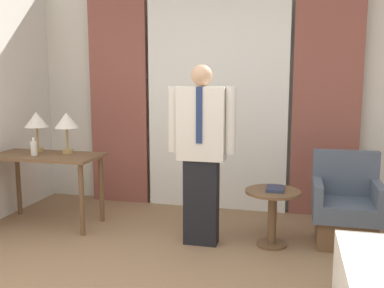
{
  "coord_description": "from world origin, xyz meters",
  "views": [
    {
      "loc": [
        0.9,
        -2.32,
        1.54
      ],
      "look_at": [
        0.02,
        1.3,
        0.97
      ],
      "focal_mm": 40.0,
      "sensor_mm": 36.0,
      "label": 1
    }
  ],
  "objects_px": {
    "bottle_near_edge": "(34,148)",
    "person": "(201,149)",
    "armchair": "(346,210)",
    "table_lamp_left": "(36,121)",
    "desk": "(46,166)",
    "book": "(275,189)",
    "side_table": "(272,208)",
    "table_lamp_right": "(67,122)"
  },
  "relations": [
    {
      "from": "table_lamp_right",
      "to": "person",
      "type": "distance_m",
      "value": 1.55
    },
    {
      "from": "table_lamp_right",
      "to": "book",
      "type": "bearing_deg",
      "value": -4.5
    },
    {
      "from": "side_table",
      "to": "table_lamp_left",
      "type": "bearing_deg",
      "value": 176.0
    },
    {
      "from": "desk",
      "to": "side_table",
      "type": "xyz_separation_m",
      "value": [
        2.34,
        -0.04,
        -0.28
      ]
    },
    {
      "from": "side_table",
      "to": "person",
      "type": "bearing_deg",
      "value": -171.27
    },
    {
      "from": "desk",
      "to": "book",
      "type": "height_order",
      "value": "desk"
    },
    {
      "from": "table_lamp_right",
      "to": "armchair",
      "type": "relative_size",
      "value": 0.5
    },
    {
      "from": "table_lamp_right",
      "to": "person",
      "type": "bearing_deg",
      "value": -10.32
    },
    {
      "from": "person",
      "to": "armchair",
      "type": "xyz_separation_m",
      "value": [
        1.31,
        0.31,
        -0.58
      ]
    },
    {
      "from": "table_lamp_left",
      "to": "desk",
      "type": "bearing_deg",
      "value": -36.79
    },
    {
      "from": "armchair",
      "to": "table_lamp_right",
      "type": "bearing_deg",
      "value": -179.28
    },
    {
      "from": "desk",
      "to": "book",
      "type": "xyz_separation_m",
      "value": [
        2.36,
        -0.04,
        -0.09
      ]
    },
    {
      "from": "book",
      "to": "side_table",
      "type": "bearing_deg",
      "value": -166.5
    },
    {
      "from": "person",
      "to": "book",
      "type": "relative_size",
      "value": 7.85
    },
    {
      "from": "bottle_near_edge",
      "to": "person",
      "type": "height_order",
      "value": "person"
    },
    {
      "from": "bottle_near_edge",
      "to": "person",
      "type": "bearing_deg",
      "value": -2.62
    },
    {
      "from": "desk",
      "to": "table_lamp_left",
      "type": "bearing_deg",
      "value": 143.21
    },
    {
      "from": "table_lamp_right",
      "to": "armchair",
      "type": "bearing_deg",
      "value": 0.72
    },
    {
      "from": "desk",
      "to": "bottle_near_edge",
      "type": "bearing_deg",
      "value": -147.88
    },
    {
      "from": "book",
      "to": "table_lamp_left",
      "type": "bearing_deg",
      "value": 176.13
    },
    {
      "from": "table_lamp_left",
      "to": "person",
      "type": "bearing_deg",
      "value": -8.38
    },
    {
      "from": "desk",
      "to": "table_lamp_right",
      "type": "xyz_separation_m",
      "value": [
        0.18,
        0.13,
        0.45
      ]
    },
    {
      "from": "table_lamp_left",
      "to": "book",
      "type": "bearing_deg",
      "value": -3.87
    },
    {
      "from": "table_lamp_left",
      "to": "book",
      "type": "xyz_separation_m",
      "value": [
        2.54,
        -0.17,
        -0.54
      ]
    },
    {
      "from": "table_lamp_left",
      "to": "table_lamp_right",
      "type": "distance_m",
      "value": 0.36
    },
    {
      "from": "armchair",
      "to": "table_lamp_left",
      "type": "bearing_deg",
      "value": -179.36
    },
    {
      "from": "armchair",
      "to": "side_table",
      "type": "bearing_deg",
      "value": -162.22
    },
    {
      "from": "desk",
      "to": "side_table",
      "type": "distance_m",
      "value": 2.36
    },
    {
      "from": "desk",
      "to": "armchair",
      "type": "height_order",
      "value": "armchair"
    },
    {
      "from": "person",
      "to": "side_table",
      "type": "xyz_separation_m",
      "value": [
        0.65,
        0.1,
        -0.54
      ]
    },
    {
      "from": "table_lamp_left",
      "to": "armchair",
      "type": "xyz_separation_m",
      "value": [
        3.19,
        0.04,
        -0.76
      ]
    },
    {
      "from": "table_lamp_left",
      "to": "armchair",
      "type": "relative_size",
      "value": 0.5
    },
    {
      "from": "person",
      "to": "book",
      "type": "xyz_separation_m",
      "value": [
        0.67,
        0.1,
        -0.36
      ]
    },
    {
      "from": "person",
      "to": "armchair",
      "type": "distance_m",
      "value": 1.47
    },
    {
      "from": "bottle_near_edge",
      "to": "side_table",
      "type": "xyz_separation_m",
      "value": [
        2.44,
        0.02,
        -0.47
      ]
    },
    {
      "from": "desk",
      "to": "side_table",
      "type": "bearing_deg",
      "value": -1.04
    },
    {
      "from": "side_table",
      "to": "book",
      "type": "relative_size",
      "value": 2.49
    },
    {
      "from": "desk",
      "to": "book",
      "type": "distance_m",
      "value": 2.37
    },
    {
      "from": "table_lamp_left",
      "to": "bottle_near_edge",
      "type": "xyz_separation_m",
      "value": [
        0.08,
        -0.19,
        -0.26
      ]
    },
    {
      "from": "table_lamp_right",
      "to": "side_table",
      "type": "xyz_separation_m",
      "value": [
        2.17,
        -0.18,
        -0.73
      ]
    },
    {
      "from": "bottle_near_edge",
      "to": "book",
      "type": "xyz_separation_m",
      "value": [
        2.46,
        0.02,
        -0.29
      ]
    },
    {
      "from": "bottle_near_edge",
      "to": "book",
      "type": "height_order",
      "value": "bottle_near_edge"
    }
  ]
}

